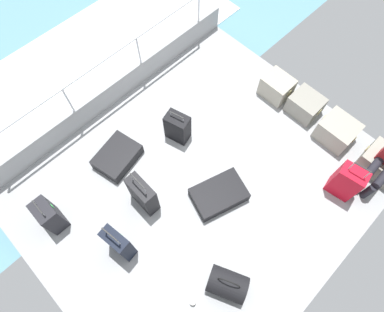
# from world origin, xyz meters

# --- Properties ---
(ground_plane) EXTENTS (4.40, 5.20, 0.06)m
(ground_plane) POSITION_xyz_m (0.00, 0.00, -0.03)
(ground_plane) COLOR #939699
(gunwale_port) EXTENTS (0.06, 5.20, 0.45)m
(gunwale_port) POSITION_xyz_m (-2.17, 0.00, 0.23)
(gunwale_port) COLOR #939699
(gunwale_port) RESTS_ON ground_plane
(railing_port) EXTENTS (0.04, 4.20, 1.02)m
(railing_port) POSITION_xyz_m (-2.17, 0.00, 0.78)
(railing_port) COLOR silver
(railing_port) RESTS_ON ground_plane
(sea_wake) EXTENTS (12.00, 12.00, 0.01)m
(sea_wake) POSITION_xyz_m (-3.60, 0.00, -0.34)
(sea_wake) COLOR #598C9E
(sea_wake) RESTS_ON ground_plane
(cargo_crate_0) EXTENTS (0.52, 0.42, 0.39)m
(cargo_crate_0) POSITION_xyz_m (-0.30, 2.12, 0.20)
(cargo_crate_0) COLOR #9E9989
(cargo_crate_0) RESTS_ON ground_plane
(cargo_crate_1) EXTENTS (0.54, 0.45, 0.36)m
(cargo_crate_1) POSITION_xyz_m (0.27, 2.19, 0.18)
(cargo_crate_1) COLOR gray
(cargo_crate_1) RESTS_ON ground_plane
(cargo_crate_2) EXTENTS (0.59, 0.49, 0.39)m
(cargo_crate_2) POSITION_xyz_m (0.94, 2.13, 0.19)
(cargo_crate_2) COLOR gray
(cargo_crate_2) RESTS_ON ground_plane
(cargo_crate_3) EXTENTS (0.65, 0.50, 0.36)m
(cargo_crate_3) POSITION_xyz_m (1.77, 2.16, 0.18)
(cargo_crate_3) COLOR gray
(cargo_crate_3) RESTS_ON ground_plane
(suitcase_0) EXTENTS (0.73, 0.90, 0.21)m
(suitcase_0) POSITION_xyz_m (0.32, 0.02, 0.10)
(suitcase_0) COLOR black
(suitcase_0) RESTS_ON ground_plane
(suitcase_1) EXTENTS (0.65, 0.78, 0.21)m
(suitcase_1) POSITION_xyz_m (-1.24, -0.66, 0.11)
(suitcase_1) COLOR black
(suitcase_1) RESTS_ON ground_plane
(suitcase_2) EXTENTS (0.42, 0.33, 0.64)m
(suitcase_2) POSITION_xyz_m (-0.89, 0.32, 0.27)
(suitcase_2) COLOR black
(suitcase_2) RESTS_ON ground_plane
(suitcase_4) EXTENTS (0.41, 0.24, 0.91)m
(suitcase_4) POSITION_xyz_m (-0.10, -1.50, 0.35)
(suitcase_4) COLOR black
(suitcase_4) RESTS_ON ground_plane
(suitcase_5) EXTENTS (0.46, 0.22, 0.87)m
(suitcase_5) POSITION_xyz_m (-0.40, -0.82, 0.33)
(suitcase_5) COLOR black
(suitcase_5) RESTS_ON ground_plane
(suitcase_6) EXTENTS (0.37, 0.25, 0.71)m
(suitcase_6) POSITION_xyz_m (-1.10, -1.95, 0.29)
(suitcase_6) COLOR black
(suitcase_6) RESTS_ON ground_plane
(suitcase_7) EXTENTS (0.41, 0.31, 0.86)m
(suitcase_7) POSITION_xyz_m (1.53, 1.41, 0.33)
(suitcase_7) COLOR #B70C1E
(suitcase_7) RESTS_ON ground_plane
(duffel_bag) EXTENTS (0.61, 0.54, 0.52)m
(duffel_bag) POSITION_xyz_m (1.26, -0.82, 0.18)
(duffel_bag) COLOR black
(duffel_bag) RESTS_ON ground_plane
(paper_cup) EXTENTS (0.08, 0.08, 0.10)m
(paper_cup) POSITION_xyz_m (1.09, -1.30, 0.05)
(paper_cup) COLOR white
(paper_cup) RESTS_ON ground_plane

